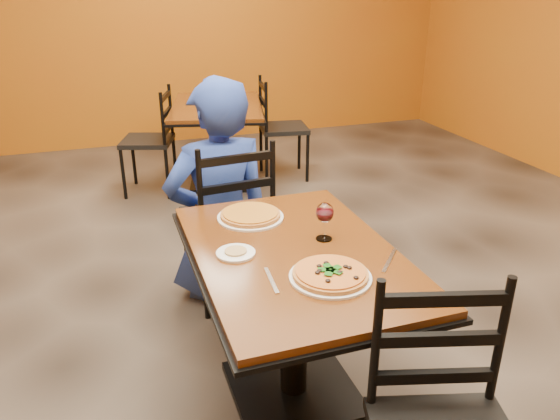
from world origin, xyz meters
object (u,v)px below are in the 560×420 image
object	(u,v)px
table_main	(294,291)
wine_glass	(325,220)
chair_second_left	(147,141)
plate_main	(330,277)
pizza_main	(330,273)
chair_second_right	(284,129)
plate_far	(250,217)
chair_main_far	(227,219)
diner	(219,191)
pizza_far	(250,214)
side_plate	(236,253)
table_second	(218,126)

from	to	relation	value
table_main	wine_glass	xyz separation A→B (m)	(0.15, 0.06, 0.28)
chair_second_left	wine_glass	world-z (taller)	chair_second_left
table_main	plate_main	distance (m)	0.32
pizza_main	wine_glass	world-z (taller)	wine_glass
chair_second_left	chair_second_right	world-z (taller)	chair_second_right
pizza_main	plate_far	bearing A→B (deg)	101.89
chair_main_far	pizza_main	world-z (taller)	chair_main_far
plate_far	plate_main	bearing A→B (deg)	-78.11
chair_second_right	diner	size ratio (longest dim) A/B	0.72
pizza_main	pizza_far	distance (m)	0.64
chair_second_right	pizza_far	distance (m)	2.73
chair_main_far	chair_second_right	bearing A→B (deg)	-122.87
chair_main_far	diner	xyz separation A→B (m)	(-0.03, 0.05, 0.16)
diner	pizza_far	size ratio (longest dim) A/B	4.69
chair_main_far	diner	world-z (taller)	diner
chair_second_right	pizza_far	size ratio (longest dim) A/B	3.40
pizza_main	wine_glass	size ratio (longest dim) A/B	1.58
chair_second_right	side_plate	bearing A→B (deg)	166.31
table_main	plate_main	size ratio (longest dim) A/B	3.97
wine_glass	side_plate	bearing A→B (deg)	-178.12
chair_second_left	chair_second_right	size ratio (longest dim) A/B	0.98
chair_main_far	chair_second_left	bearing A→B (deg)	-87.45
table_second	pizza_far	world-z (taller)	pizza_far
chair_second_left	pizza_main	world-z (taller)	chair_second_left
chair_second_left	diner	distance (m)	1.90
chair_second_right	side_plate	distance (m)	3.09
table_second	plate_far	xyz separation A→B (m)	(-0.40, -2.51, 0.20)
plate_far	pizza_far	bearing A→B (deg)	-45.00
chair_main_far	chair_second_left	xyz separation A→B (m)	(-0.26, 1.93, -0.03)
pizza_far	side_plate	distance (m)	0.36
plate_far	side_plate	world-z (taller)	same
side_plate	wine_glass	world-z (taller)	wine_glass
pizza_main	pizza_far	size ratio (longest dim) A/B	1.01
table_main	chair_main_far	world-z (taller)	chair_main_far
table_second	wine_glass	distance (m)	2.84
table_second	plate_far	distance (m)	2.55
side_plate	chair_second_right	bearing A→B (deg)	67.23
chair_second_right	pizza_far	bearing A→B (deg)	166.65
diner	plate_far	bearing A→B (deg)	85.48
table_second	diner	bearing A→B (deg)	-102.38
chair_main_far	wine_glass	bearing A→B (deg)	98.81
plate_far	side_plate	xyz separation A→B (m)	(-0.15, -0.33, 0.00)
chair_main_far	plate_main	size ratio (longest dim) A/B	3.21
diner	wine_glass	distance (m)	1.00
pizza_main	diner	bearing A→B (deg)	96.57
table_main	table_second	xyz separation A→B (m)	(0.31, 2.88, -0.00)
wine_glass	chair_second_left	bearing A→B (deg)	99.60
chair_second_left	diner	world-z (taller)	diner
diner	chair_main_far	bearing A→B (deg)	116.06
chair_main_far	plate_main	bearing A→B (deg)	90.32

